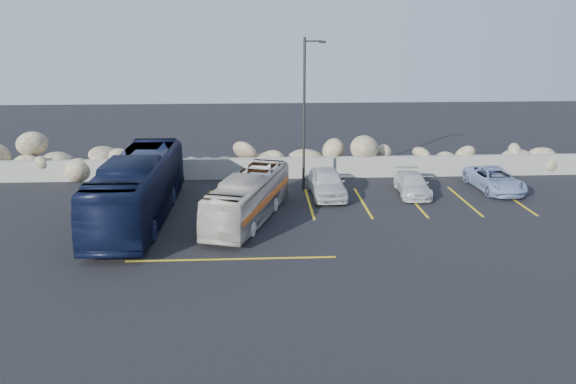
{
  "coord_description": "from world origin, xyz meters",
  "views": [
    {
      "loc": [
        0.1,
        -19.64,
        8.55
      ],
      "look_at": [
        1.36,
        4.0,
        1.51
      ],
      "focal_mm": 35.0,
      "sensor_mm": 36.0,
      "label": 1
    }
  ],
  "objects_px": {
    "vintage_bus": "(249,197)",
    "tour_coach": "(138,188)",
    "lamppost": "(305,111)",
    "car_d": "(495,179)",
    "car_c": "(412,184)",
    "car_a": "(327,183)"
  },
  "relations": [
    {
      "from": "lamppost",
      "to": "car_c",
      "type": "xyz_separation_m",
      "value": [
        5.59,
        -1.18,
        -3.75
      ]
    },
    {
      "from": "tour_coach",
      "to": "car_a",
      "type": "distance_m",
      "value": 9.57
    },
    {
      "from": "vintage_bus",
      "to": "tour_coach",
      "type": "relative_size",
      "value": 0.72
    },
    {
      "from": "car_c",
      "to": "car_d",
      "type": "height_order",
      "value": "car_d"
    },
    {
      "from": "lamppost",
      "to": "car_c",
      "type": "distance_m",
      "value": 6.83
    },
    {
      "from": "tour_coach",
      "to": "car_c",
      "type": "relative_size",
      "value": 2.86
    },
    {
      "from": "lamppost",
      "to": "tour_coach",
      "type": "bearing_deg",
      "value": -150.85
    },
    {
      "from": "lamppost",
      "to": "vintage_bus",
      "type": "bearing_deg",
      "value": -121.57
    },
    {
      "from": "car_c",
      "to": "car_d",
      "type": "xyz_separation_m",
      "value": [
        4.63,
        0.49,
        0.06
      ]
    },
    {
      "from": "car_d",
      "to": "tour_coach",
      "type": "bearing_deg",
      "value": -171.96
    },
    {
      "from": "car_c",
      "to": "vintage_bus",
      "type": "bearing_deg",
      "value": -153.4
    },
    {
      "from": "vintage_bus",
      "to": "lamppost",
      "type": "bearing_deg",
      "value": 76.03
    },
    {
      "from": "lamppost",
      "to": "car_a",
      "type": "relative_size",
      "value": 1.88
    },
    {
      "from": "car_d",
      "to": "car_c",
      "type": "bearing_deg",
      "value": -177.52
    },
    {
      "from": "car_a",
      "to": "car_d",
      "type": "relative_size",
      "value": 0.98
    },
    {
      "from": "lamppost",
      "to": "car_a",
      "type": "xyz_separation_m",
      "value": [
        1.07,
        -1.28,
        -3.57
      ]
    },
    {
      "from": "vintage_bus",
      "to": "car_d",
      "type": "height_order",
      "value": "vintage_bus"
    },
    {
      "from": "vintage_bus",
      "to": "car_d",
      "type": "bearing_deg",
      "value": 34.91
    },
    {
      "from": "vintage_bus",
      "to": "car_d",
      "type": "relative_size",
      "value": 1.77
    },
    {
      "from": "tour_coach",
      "to": "lamppost",
      "type": "bearing_deg",
      "value": 30.22
    },
    {
      "from": "car_a",
      "to": "car_c",
      "type": "xyz_separation_m",
      "value": [
        4.52,
        0.1,
        -0.18
      ]
    },
    {
      "from": "lamppost",
      "to": "car_d",
      "type": "distance_m",
      "value": 10.88
    }
  ]
}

